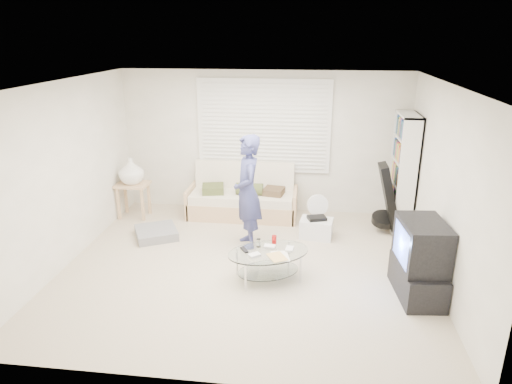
# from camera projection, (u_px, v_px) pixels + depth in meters

# --- Properties ---
(ground) EXTENTS (5.00, 5.00, 0.00)m
(ground) POSITION_uv_depth(u_px,v_px,m) (246.00, 267.00, 6.36)
(ground) COLOR tan
(ground) RESTS_ON ground
(room_shell) EXTENTS (5.02, 4.52, 2.51)m
(room_shell) POSITION_uv_depth(u_px,v_px,m) (250.00, 145.00, 6.27)
(room_shell) COLOR beige
(room_shell) RESTS_ON ground
(window_blinds) EXTENTS (2.32, 0.08, 1.62)m
(window_blinds) POSITION_uv_depth(u_px,v_px,m) (264.00, 126.00, 7.91)
(window_blinds) COLOR silver
(window_blinds) RESTS_ON ground
(futon_sofa) EXTENTS (1.90, 0.77, 0.93)m
(futon_sofa) POSITION_uv_depth(u_px,v_px,m) (243.00, 199.00, 8.05)
(futon_sofa) COLOR tan
(futon_sofa) RESTS_ON ground
(grey_floor_pillow) EXTENTS (0.83, 0.83, 0.14)m
(grey_floor_pillow) POSITION_uv_depth(u_px,v_px,m) (156.00, 233.00, 7.27)
(grey_floor_pillow) COLOR slate
(grey_floor_pillow) RESTS_ON ground
(side_table) EXTENTS (0.54, 0.44, 1.07)m
(side_table) POSITION_uv_depth(u_px,v_px,m) (131.00, 173.00, 7.84)
(side_table) COLOR tan
(side_table) RESTS_ON ground
(bookshelf) EXTENTS (0.30, 0.80, 1.90)m
(bookshelf) POSITION_uv_depth(u_px,v_px,m) (403.00, 173.00, 7.35)
(bookshelf) COLOR white
(bookshelf) RESTS_ON ground
(guitar_case) EXTENTS (0.45, 0.42, 1.12)m
(guitar_case) POSITION_uv_depth(u_px,v_px,m) (388.00, 203.00, 7.31)
(guitar_case) COLOR black
(guitar_case) RESTS_ON ground
(floor_fan) EXTENTS (0.37, 0.24, 0.59)m
(floor_fan) POSITION_uv_depth(u_px,v_px,m) (318.00, 208.00, 7.52)
(floor_fan) COLOR white
(floor_fan) RESTS_ON ground
(storage_bin) EXTENTS (0.54, 0.42, 0.35)m
(storage_bin) POSITION_uv_depth(u_px,v_px,m) (316.00, 228.00, 7.24)
(storage_bin) COLOR white
(storage_bin) RESTS_ON ground
(tv_unit) EXTENTS (0.57, 0.94, 0.98)m
(tv_unit) POSITION_uv_depth(u_px,v_px,m) (420.00, 260.00, 5.52)
(tv_unit) COLOR black
(tv_unit) RESTS_ON ground
(coffee_table) EXTENTS (1.26, 1.06, 0.52)m
(coffee_table) POSITION_uv_depth(u_px,v_px,m) (269.00, 257.00, 5.94)
(coffee_table) COLOR silver
(coffee_table) RESTS_ON ground
(standing_person) EXTENTS (0.58, 0.72, 1.72)m
(standing_person) POSITION_uv_depth(u_px,v_px,m) (248.00, 192.00, 6.72)
(standing_person) COLOR navy
(standing_person) RESTS_ON ground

